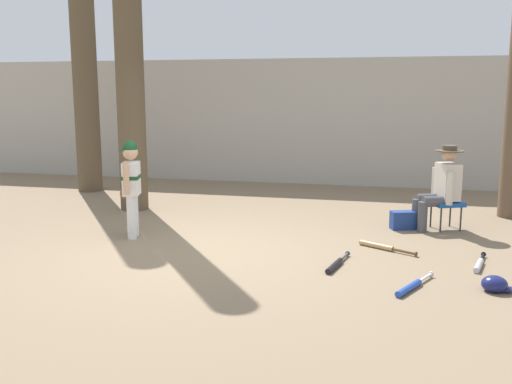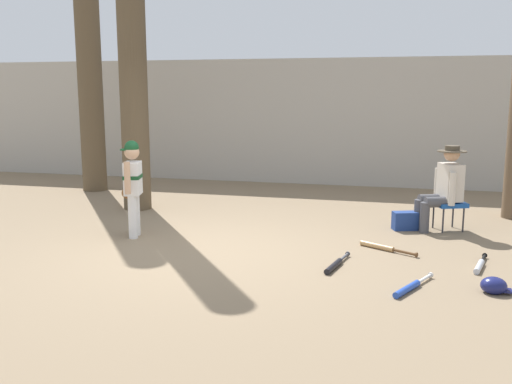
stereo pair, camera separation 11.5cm
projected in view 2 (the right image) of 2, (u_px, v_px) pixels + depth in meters
ground_plane at (201, 252)px, 6.92m from camera, size 60.00×60.00×0.00m
concrete_back_wall at (291, 122)px, 12.09m from camera, size 18.00×0.36×2.62m
tree_near_player at (132, 50)px, 9.08m from camera, size 0.77×0.77×6.01m
young_ballplayer at (132, 182)px, 7.57m from camera, size 0.42×0.57×1.31m
folding_stool at (449, 205)px, 7.98m from camera, size 0.52×0.52×0.41m
seated_spectator at (443, 186)px, 7.92m from camera, size 0.67×0.55×1.20m
handbag_beside_stool at (405, 221)px, 8.04m from camera, size 0.38×0.28×0.26m
tree_far_left at (88, 37)px, 10.81m from camera, size 0.73×0.73×6.66m
bat_blue_youth at (410, 287)px, 5.59m from camera, size 0.41×0.76×0.07m
bat_black_composite at (335, 265)px, 6.32m from camera, size 0.22×0.78×0.07m
bat_aluminum_silver at (480, 265)px, 6.30m from camera, size 0.23×0.71×0.07m
bat_wood_tan at (381, 247)px, 7.04m from camera, size 0.71×0.46×0.07m
batting_helmet_navy at (494, 286)px, 5.52m from camera, size 0.30×0.23×0.17m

